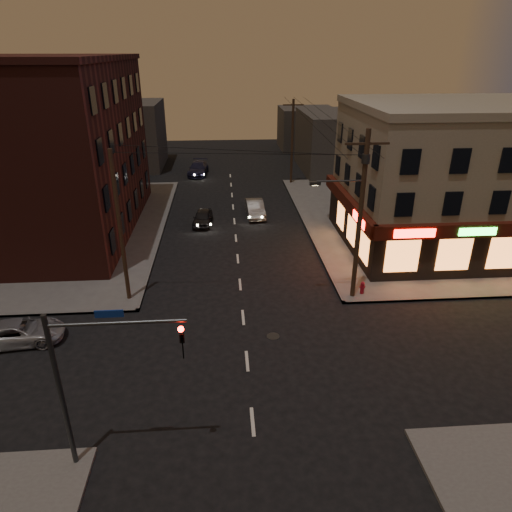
{
  "coord_description": "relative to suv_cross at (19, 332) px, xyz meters",
  "views": [
    {
      "loc": [
        -0.91,
        -18.16,
        13.9
      ],
      "look_at": [
        0.84,
        5.35,
        3.2
      ],
      "focal_mm": 32.0,
      "sensor_mm": 36.0,
      "label": 1
    }
  ],
  "objects": [
    {
      "name": "bg_building_ne_b",
      "position": [
        23.63,
        49.55,
        2.39
      ],
      "size": [
        8.0,
        8.0,
        6.0
      ],
      "primitive_type": "cube",
      "color": "#3F3D3A",
      "rests_on": "ground"
    },
    {
      "name": "sidewalk_nw",
      "position": [
        -6.37,
        16.55,
        -0.54
      ],
      "size": [
        24.0,
        28.0,
        0.15
      ],
      "primitive_type": "cube",
      "color": "#514F4C",
      "rests_on": "ground"
    },
    {
      "name": "brick_apartment",
      "position": [
        -2.87,
        16.55,
        6.04
      ],
      "size": [
        12.0,
        20.0,
        13.0
      ],
      "primitive_type": "cube",
      "color": "#431A15",
      "rests_on": "sidewalk_nw"
    },
    {
      "name": "suv_cross",
      "position": [
        0.0,
        0.0,
        0.0
      ],
      "size": [
        4.63,
        2.54,
        1.23
      ],
      "primitive_type": "imported",
      "rotation": [
        0.0,
        0.0,
        1.69
      ],
      "color": "#94959C",
      "rests_on": "ground"
    },
    {
      "name": "pizza_building",
      "position": [
        27.56,
        10.98,
        4.73
      ],
      "size": [
        15.85,
        12.85,
        10.5
      ],
      "color": "gray",
      "rests_on": "sidewalk_ne"
    },
    {
      "name": "traffic_signal",
      "position": [
        6.06,
        -8.05,
        3.54
      ],
      "size": [
        4.49,
        0.32,
        6.47
      ],
      "color": "#333538",
      "rests_on": "ground"
    },
    {
      "name": "utility_pole_main",
      "position": [
        18.31,
        3.35,
        5.15
      ],
      "size": [
        4.2,
        0.44,
        10.0
      ],
      "color": "#382619",
      "rests_on": "sidewalk_ne"
    },
    {
      "name": "sedan_far",
      "position": [
        7.77,
        34.43,
        0.14
      ],
      "size": [
        2.57,
        5.36,
        1.51
      ],
      "primitive_type": "imported",
      "rotation": [
        0.0,
        0.0,
        -0.09
      ],
      "color": "#1B1C36",
      "rests_on": "ground"
    },
    {
      "name": "sedan_mid",
      "position": [
        13.56,
        18.83,
        0.1
      ],
      "size": [
        1.71,
        4.41,
        1.43
      ],
      "primitive_type": "imported",
      "rotation": [
        0.0,
        0.0,
        0.05
      ],
      "color": "#65635E",
      "rests_on": "ground"
    },
    {
      "name": "sidewalk_ne",
      "position": [
        29.63,
        16.55,
        -0.54
      ],
      "size": [
        24.0,
        28.0,
        0.15
      ],
      "primitive_type": "cube",
      "color": "#514F4C",
      "rests_on": "ground"
    },
    {
      "name": "utility_pole_west",
      "position": [
        4.83,
        4.05,
        4.04
      ],
      "size": [
        0.24,
        0.24,
        9.0
      ],
      "primitive_type": "cylinder",
      "color": "#382619",
      "rests_on": "sidewalk_nw"
    },
    {
      "name": "bg_building_nw",
      "position": [
        -1.37,
        39.55,
        3.39
      ],
      "size": [
        9.0,
        10.0,
        8.0
      ],
      "primitive_type": "cube",
      "color": "#3F3D3A",
      "rests_on": "ground"
    },
    {
      "name": "sedan_near",
      "position": [
        8.88,
        16.88,
        0.02
      ],
      "size": [
        1.85,
        3.85,
        1.27
      ],
      "primitive_type": "imported",
      "rotation": [
        0.0,
        0.0,
        -0.1
      ],
      "color": "black",
      "rests_on": "ground"
    },
    {
      "name": "ground",
      "position": [
        11.63,
        -2.45,
        -0.61
      ],
      "size": [
        120.0,
        120.0,
        0.0
      ],
      "primitive_type": "plane",
      "color": "black",
      "rests_on": "ground"
    },
    {
      "name": "bg_building_ne_a",
      "position": [
        25.63,
        35.55,
        2.89
      ],
      "size": [
        10.0,
        12.0,
        7.0
      ],
      "primitive_type": "cube",
      "color": "#3F3D3A",
      "rests_on": "ground"
    },
    {
      "name": "fire_hydrant",
      "position": [
        19.08,
        3.55,
        -0.03
      ],
      "size": [
        0.36,
        0.36,
        0.8
      ],
      "rotation": [
        0.0,
        0.0,
        0.18
      ],
      "color": "maroon",
      "rests_on": "sidewalk_ne"
    },
    {
      "name": "utility_pole_far",
      "position": [
        18.43,
        29.55,
        4.04
      ],
      "size": [
        0.26,
        0.26,
        9.0
      ],
      "primitive_type": "cylinder",
      "color": "#382619",
      "rests_on": "sidewalk_ne"
    }
  ]
}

